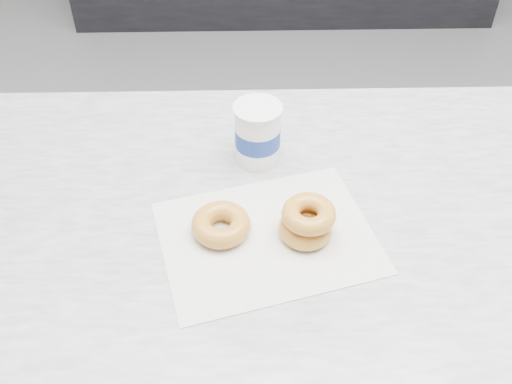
# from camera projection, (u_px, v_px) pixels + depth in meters

# --- Properties ---
(ground) EXTENTS (5.00, 5.00, 0.00)m
(ground) POSITION_uv_depth(u_px,v_px,m) (315.00, 269.00, 2.02)
(ground) COLOR gray
(ground) RESTS_ON ground
(counter) EXTENTS (3.06, 0.76, 0.90)m
(counter) POSITION_uv_depth(u_px,v_px,m) (355.00, 353.00, 1.28)
(counter) COLOR #333335
(counter) RESTS_ON ground
(wax_paper) EXTENTS (0.40, 0.34, 0.00)m
(wax_paper) POSITION_uv_depth(u_px,v_px,m) (267.00, 237.00, 0.93)
(wax_paper) COLOR silver
(wax_paper) RESTS_ON counter
(donut_single) EXTENTS (0.13, 0.13, 0.03)m
(donut_single) POSITION_uv_depth(u_px,v_px,m) (221.00, 224.00, 0.92)
(donut_single) COLOR gold
(donut_single) RESTS_ON wax_paper
(donut_stack) EXTENTS (0.12, 0.12, 0.06)m
(donut_stack) POSITION_uv_depth(u_px,v_px,m) (307.00, 221.00, 0.91)
(donut_stack) COLOR gold
(donut_stack) RESTS_ON wax_paper
(coffee_cup) EXTENTS (0.10, 0.10, 0.12)m
(coffee_cup) POSITION_uv_depth(u_px,v_px,m) (258.00, 133.00, 1.03)
(coffee_cup) COLOR white
(coffee_cup) RESTS_ON counter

